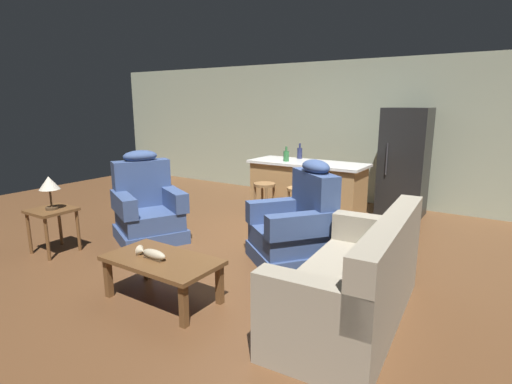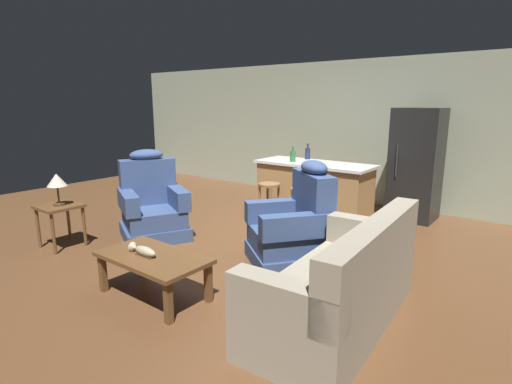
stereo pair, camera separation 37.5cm
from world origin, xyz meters
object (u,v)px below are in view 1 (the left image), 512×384
at_px(recliner_near_island, 297,227).
at_px(bottle_short_amber, 286,156).
at_px(refrigerator, 404,163).
at_px(bar_stool_right, 298,202).
at_px(recliner_near_lamp, 148,209).
at_px(couch, 356,283).
at_px(end_table, 52,217).
at_px(bar_stool_left, 264,197).
at_px(coffee_table, 162,264).
at_px(fish_figurine, 152,254).
at_px(kitchen_island, 307,192).
at_px(table_lamp, 49,185).
at_px(bottle_tall_green, 300,153).

distance_m(recliner_near_island, bottle_short_amber, 1.79).
bearing_deg(recliner_near_island, refrigerator, -153.09).
relative_size(bar_stool_right, bottle_short_amber, 2.98).
height_order(recliner_near_lamp, refrigerator, refrigerator).
distance_m(couch, refrigerator, 3.69).
bearing_deg(couch, end_table, 4.06).
bearing_deg(couch, recliner_near_lamp, -12.86).
bearing_deg(refrigerator, couch, -82.05).
bearing_deg(bar_stool_left, refrigerator, 49.99).
bearing_deg(couch, coffee_table, 17.82).
bearing_deg(bar_stool_right, bar_stool_left, 180.00).
relative_size(fish_figurine, recliner_near_island, 0.28).
relative_size(couch, refrigerator, 1.11).
relative_size(kitchen_island, bottle_short_amber, 7.90).
relative_size(couch, end_table, 3.48).
bearing_deg(coffee_table, table_lamp, 176.12).
distance_m(recliner_near_lamp, end_table, 1.16).
bearing_deg(end_table, couch, 7.78).
height_order(recliner_near_island, bottle_tall_green, recliner_near_island).
xyz_separation_m(kitchen_island, bar_stool_right, (0.18, -0.63, -0.01)).
height_order(coffee_table, recliner_near_lamp, recliner_near_lamp).
relative_size(couch, bar_stool_left, 2.87).
height_order(fish_figurine, bottle_short_amber, bottle_short_amber).
relative_size(refrigerator, bottle_tall_green, 7.13).
relative_size(coffee_table, table_lamp, 2.68).
bearing_deg(bar_stool_left, coffee_table, -80.76).
bearing_deg(recliner_near_island, coffee_table, 16.34).
height_order(refrigerator, bottle_short_amber, refrigerator).
height_order(couch, bottle_tall_green, bottle_tall_green).
relative_size(kitchen_island, bottle_tall_green, 7.29).
height_order(end_table, kitchen_island, kitchen_island).
xyz_separation_m(fish_figurine, refrigerator, (1.22, 4.31, 0.42)).
xyz_separation_m(recliner_near_island, table_lamp, (-2.64, -1.41, 0.45)).
height_order(fish_figurine, bar_stool_left, bar_stool_left).
height_order(kitchen_island, bottle_tall_green, bottle_tall_green).
distance_m(couch, bottle_tall_green, 3.38).
xyz_separation_m(fish_figurine, recliner_near_lamp, (-1.40, 1.20, -0.04)).
relative_size(recliner_near_island, kitchen_island, 0.67).
bearing_deg(fish_figurine, recliner_near_island, 66.58).
height_order(end_table, table_lamp, table_lamp).
distance_m(recliner_near_island, bar_stool_left, 1.34).
bearing_deg(couch, fish_figurine, 18.32).
xyz_separation_m(bar_stool_left, bar_stool_right, (0.56, 0.00, 0.00)).
bearing_deg(table_lamp, bar_stool_right, 46.29).
height_order(recliner_near_lamp, bottle_short_amber, recliner_near_lamp).
relative_size(table_lamp, bottle_short_amber, 1.80).
height_order(couch, recliner_near_island, recliner_near_island).
bearing_deg(recliner_near_lamp, end_table, -93.12).
bearing_deg(fish_figurine, recliner_near_lamp, 139.36).
xyz_separation_m(recliner_near_island, kitchen_island, (-0.62, 1.52, 0.06)).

